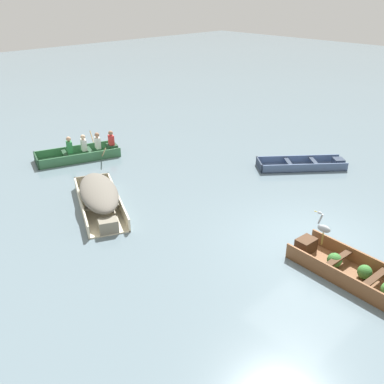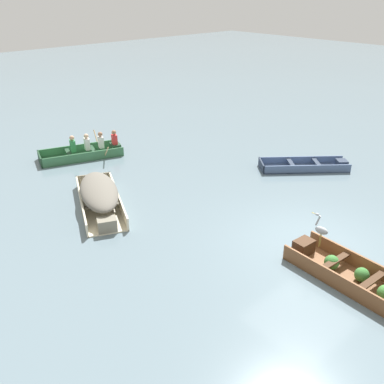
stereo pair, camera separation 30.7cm
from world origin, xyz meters
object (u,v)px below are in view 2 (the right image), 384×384
(skiff_cream_mid_moored, at_px, (99,194))
(rowboat_green_with_crew, at_px, (87,151))
(skiff_slate_blue_near_moored, at_px, (307,166))
(heron_on_dinghy, at_px, (321,229))
(dinghy_wooden_brown_foreground, at_px, (350,274))

(skiff_cream_mid_moored, bearing_deg, rowboat_green_with_crew, 64.98)
(skiff_slate_blue_near_moored, xyz_separation_m, heron_on_dinghy, (-4.72, -3.47, 0.77))
(dinghy_wooden_brown_foreground, height_order, rowboat_green_with_crew, rowboat_green_with_crew)
(skiff_slate_blue_near_moored, height_order, rowboat_green_with_crew, rowboat_green_with_crew)
(skiff_slate_blue_near_moored, height_order, heron_on_dinghy, heron_on_dinghy)
(dinghy_wooden_brown_foreground, bearing_deg, rowboat_green_with_crew, 92.28)
(skiff_slate_blue_near_moored, bearing_deg, skiff_cream_mid_moored, 161.16)
(skiff_cream_mid_moored, bearing_deg, skiff_slate_blue_near_moored, -18.84)
(skiff_cream_mid_moored, distance_m, heron_on_dinghy, 6.39)
(rowboat_green_with_crew, bearing_deg, skiff_slate_blue_near_moored, -50.77)
(rowboat_green_with_crew, bearing_deg, skiff_cream_mid_moored, -115.02)
(dinghy_wooden_brown_foreground, relative_size, skiff_cream_mid_moored, 0.89)
(dinghy_wooden_brown_foreground, xyz_separation_m, heron_on_dinghy, (0.11, 0.92, 0.72))
(dinghy_wooden_brown_foreground, bearing_deg, skiff_slate_blue_near_moored, 42.29)
(rowboat_green_with_crew, distance_m, heron_on_dinghy, 9.95)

